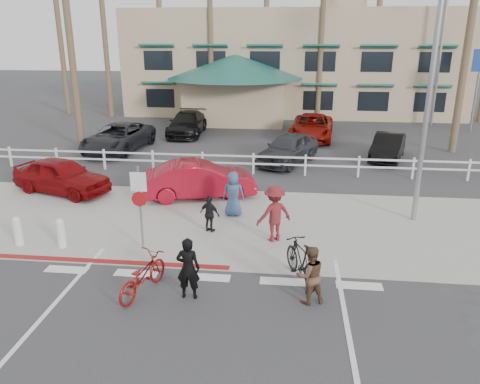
# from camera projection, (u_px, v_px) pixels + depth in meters

# --- Properties ---
(ground) EXTENTS (140.00, 140.00, 0.00)m
(ground) POSITION_uv_depth(u_px,v_px,m) (204.00, 289.00, 12.05)
(ground) COLOR #333335
(bike_path) EXTENTS (12.00, 16.00, 0.01)m
(bike_path) POSITION_uv_depth(u_px,v_px,m) (187.00, 337.00, 10.17)
(bike_path) COLOR #333335
(bike_path) RESTS_ON ground
(sidewalk_plaza) EXTENTS (22.00, 7.00, 0.01)m
(sidewalk_plaza) POSITION_uv_depth(u_px,v_px,m) (228.00, 223.00, 16.28)
(sidewalk_plaza) COLOR gray
(sidewalk_plaza) RESTS_ON ground
(cross_street) EXTENTS (40.00, 5.00, 0.01)m
(cross_street) POSITION_uv_depth(u_px,v_px,m) (240.00, 187.00, 20.05)
(cross_street) COLOR #333335
(cross_street) RESTS_ON ground
(parking_lot) EXTENTS (50.00, 16.00, 0.01)m
(parking_lot) POSITION_uv_depth(u_px,v_px,m) (257.00, 139.00, 28.98)
(parking_lot) COLOR #333335
(parking_lot) RESTS_ON ground
(curb_red) EXTENTS (7.00, 0.25, 0.02)m
(curb_red) POSITION_uv_depth(u_px,v_px,m) (109.00, 262.00, 13.49)
(curb_red) COLOR maroon
(curb_red) RESTS_ON ground
(rail_fence) EXTENTS (29.40, 0.16, 1.00)m
(rail_fence) POSITION_uv_depth(u_px,v_px,m) (256.00, 164.00, 21.72)
(rail_fence) COLOR silver
(rail_fence) RESTS_ON ground
(building) EXTENTS (28.00, 16.00, 11.30)m
(building) POSITION_uv_depth(u_px,v_px,m) (293.00, 41.00, 39.18)
(building) COLOR tan
(building) RESTS_ON ground
(sign_post) EXTENTS (0.50, 0.10, 2.90)m
(sign_post) POSITION_uv_depth(u_px,v_px,m) (140.00, 204.00, 13.89)
(sign_post) COLOR gray
(sign_post) RESTS_ON ground
(bollard_0) EXTENTS (0.26, 0.26, 0.95)m
(bollard_0) POSITION_uv_depth(u_px,v_px,m) (61.00, 233.00, 14.28)
(bollard_0) COLOR silver
(bollard_0) RESTS_ON ground
(bollard_1) EXTENTS (0.26, 0.26, 0.95)m
(bollard_1) POSITION_uv_depth(u_px,v_px,m) (18.00, 231.00, 14.43)
(bollard_1) COLOR silver
(bollard_1) RESTS_ON ground
(streetlight_0) EXTENTS (0.60, 2.00, 9.00)m
(streetlight_0) POSITION_uv_depth(u_px,v_px,m) (430.00, 91.00, 15.10)
(streetlight_0) COLOR gray
(streetlight_0) RESTS_ON ground
(streetlight_1) EXTENTS (0.60, 2.00, 9.50)m
(streetlight_1) POSITION_uv_depth(u_px,v_px,m) (440.00, 56.00, 31.84)
(streetlight_1) COLOR gray
(streetlight_1) RESTS_ON ground
(info_sign) EXTENTS (1.20, 0.16, 5.60)m
(info_sign) POSITION_uv_depth(u_px,v_px,m) (477.00, 89.00, 30.39)
(info_sign) COLOR navy
(info_sign) RESTS_ON ground
(palm_0) EXTENTS (4.00, 4.00, 15.00)m
(palm_0) POSITION_uv_depth(u_px,v_px,m) (58.00, 16.00, 35.75)
(palm_0) COLOR #133316
(palm_0) RESTS_ON ground
(palm_1) EXTENTS (4.00, 4.00, 13.00)m
(palm_1) POSITION_uv_depth(u_px,v_px,m) (104.00, 29.00, 34.72)
(palm_1) COLOR #133316
(palm_1) RESTS_ON ground
(palm_2) EXTENTS (4.00, 4.00, 16.00)m
(palm_2) POSITION_uv_depth(u_px,v_px,m) (159.00, 8.00, 34.76)
(palm_2) COLOR #133316
(palm_2) RESTS_ON ground
(palm_3) EXTENTS (4.00, 4.00, 14.00)m
(palm_3) POSITION_uv_depth(u_px,v_px,m) (210.00, 22.00, 33.72)
(palm_3) COLOR #133316
(palm_3) RESTS_ON ground
(palm_4) EXTENTS (4.00, 4.00, 15.00)m
(palm_4) POSITION_uv_depth(u_px,v_px,m) (266.00, 15.00, 34.09)
(palm_4) COLOR #133316
(palm_4) RESTS_ON ground
(palm_5) EXTENTS (4.00, 4.00, 13.00)m
(palm_5) POSITION_uv_depth(u_px,v_px,m) (322.00, 29.00, 33.05)
(palm_5) COLOR #133316
(palm_5) RESTS_ON ground
(palm_7) EXTENTS (4.00, 4.00, 14.00)m
(palm_7) POSITION_uv_depth(u_px,v_px,m) (440.00, 22.00, 32.06)
(palm_7) COLOR #133316
(palm_7) RESTS_ON ground
(palm_10) EXTENTS (4.00, 4.00, 12.00)m
(palm_10) POSITION_uv_depth(u_px,v_px,m) (70.00, 38.00, 25.26)
(palm_10) COLOR #133316
(palm_10) RESTS_ON ground
(palm_11) EXTENTS (4.00, 4.00, 14.00)m
(palm_11) POSITION_uv_depth(u_px,v_px,m) (472.00, 18.00, 23.70)
(palm_11) COLOR #133316
(palm_11) RESTS_ON ground
(bike_red) EXTENTS (1.21, 2.03, 1.01)m
(bike_red) POSITION_uv_depth(u_px,v_px,m) (142.00, 275.00, 11.73)
(bike_red) COLOR maroon
(bike_red) RESTS_ON ground
(rider_red) EXTENTS (0.59, 0.39, 1.61)m
(rider_red) POSITION_uv_depth(u_px,v_px,m) (188.00, 268.00, 11.44)
(rider_red) COLOR black
(rider_red) RESTS_ON ground
(bike_black) EXTENTS (1.24, 1.93, 1.13)m
(bike_black) POSITION_uv_depth(u_px,v_px,m) (301.00, 261.00, 12.36)
(bike_black) COLOR black
(bike_black) RESTS_ON ground
(rider_black) EXTENTS (0.87, 0.77, 1.49)m
(rider_black) POSITION_uv_depth(u_px,v_px,m) (310.00, 275.00, 11.25)
(rider_black) COLOR brown
(rider_black) RESTS_ON ground
(pedestrian_a) EXTENTS (1.36, 1.18, 1.82)m
(pedestrian_a) POSITION_uv_depth(u_px,v_px,m) (274.00, 214.00, 14.62)
(pedestrian_a) COLOR maroon
(pedestrian_a) RESTS_ON ground
(pedestrian_child) EXTENTS (0.80, 0.58, 1.25)m
(pedestrian_child) POSITION_uv_depth(u_px,v_px,m) (210.00, 214.00, 15.35)
(pedestrian_child) COLOR black
(pedestrian_child) RESTS_ON ground
(pedestrian_b) EXTENTS (0.82, 0.54, 1.64)m
(pedestrian_b) POSITION_uv_depth(u_px,v_px,m) (233.00, 194.00, 16.68)
(pedestrian_b) COLOR #345076
(pedestrian_b) RESTS_ON ground
(car_white_sedan) EXTENTS (4.70, 2.76, 1.46)m
(car_white_sedan) POSITION_uv_depth(u_px,v_px,m) (199.00, 180.00, 18.61)
(car_white_sedan) COLOR maroon
(car_white_sedan) RESTS_ON ground
(car_red_compact) EXTENTS (4.55, 2.97, 1.44)m
(car_red_compact) POSITION_uv_depth(u_px,v_px,m) (62.00, 176.00, 19.17)
(car_red_compact) COLOR maroon
(car_red_compact) RESTS_ON ground
(lot_car_0) EXTENTS (3.14, 5.65, 1.50)m
(lot_car_0) POSITION_uv_depth(u_px,v_px,m) (118.00, 138.00, 25.98)
(lot_car_0) COLOR black
(lot_car_0) RESTS_ON ground
(lot_car_2) EXTENTS (3.48, 4.77, 1.51)m
(lot_car_2) POSITION_uv_depth(u_px,v_px,m) (288.00, 149.00, 23.50)
(lot_car_2) COLOR #2C2D33
(lot_car_2) RESTS_ON ground
(lot_car_3) EXTENTS (2.54, 4.25, 1.32)m
(lot_car_3) POSITION_uv_depth(u_px,v_px,m) (388.00, 147.00, 24.23)
(lot_car_3) COLOR black
(lot_car_3) RESTS_ON ground
(lot_car_4) EXTENTS (2.20, 5.09, 1.46)m
(lot_car_4) POSITION_uv_depth(u_px,v_px,m) (187.00, 124.00, 30.09)
(lot_car_4) COLOR black
(lot_car_4) RESTS_ON ground
(lot_car_5) EXTENTS (3.00, 5.59, 1.49)m
(lot_car_5) POSITION_uv_depth(u_px,v_px,m) (312.00, 127.00, 28.90)
(lot_car_5) COLOR #780A04
(lot_car_5) RESTS_ON ground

